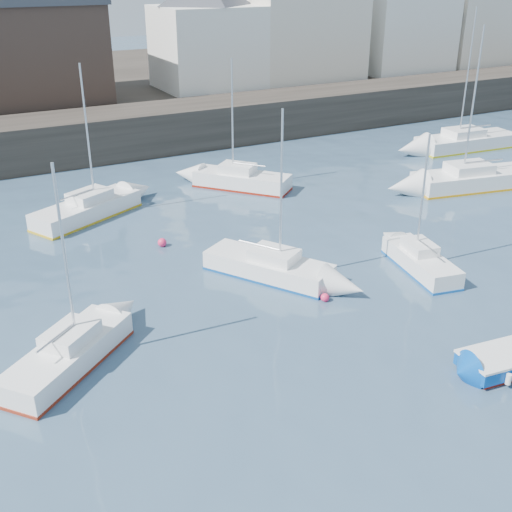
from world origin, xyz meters
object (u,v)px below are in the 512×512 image
sailboat_b (269,266)px  sailboat_h (87,209)px  sailboat_c (421,261)px  buoy_far (162,246)px  sailboat_f (241,180)px  sailboat_g (466,141)px  sailboat_d (472,179)px  buoy_mid (325,301)px  blue_dinghy (512,358)px  sailboat_a (68,354)px

sailboat_b → sailboat_h: 11.91m
sailboat_c → buoy_far: (-9.29, 7.88, -0.47)m
buoy_far → sailboat_b: bearing=-60.1°
sailboat_f → sailboat_g: size_ratio=0.78×
sailboat_d → buoy_far: 19.72m
sailboat_b → sailboat_d: (16.69, 4.77, 0.09)m
buoy_far → buoy_mid: bearing=-64.6°
buoy_mid → sailboat_h: bearing=114.2°
sailboat_c → sailboat_g: bearing=40.5°
sailboat_c → sailboat_h: 17.60m
blue_dinghy → buoy_far: size_ratio=8.93×
sailboat_a → sailboat_d: (26.04, 7.63, 0.08)m
sailboat_g → buoy_mid: (-21.98, -14.64, -0.56)m
sailboat_b → sailboat_g: size_ratio=0.76×
sailboat_c → sailboat_g: size_ratio=0.62×
buoy_mid → sailboat_g: bearing=33.7°
blue_dinghy → sailboat_d: sailboat_d is taller
sailboat_b → buoy_far: 6.08m
sailboat_d → sailboat_f: size_ratio=1.24×
sailboat_b → sailboat_c: sailboat_b is taller
sailboat_g → blue_dinghy: bearing=-131.4°
buoy_mid → buoy_far: (-3.94, 8.30, 0.00)m
sailboat_c → sailboat_h: bearing=130.9°
sailboat_c → buoy_far: 12.19m
sailboat_b → buoy_mid: bearing=-73.2°
sailboat_f → buoy_mid: bearing=-103.3°
sailboat_h → buoy_mid: bearing=-65.8°
sailboat_b → sailboat_f: sailboat_f is taller
buoy_far → sailboat_d: bearing=-1.4°
sailboat_d → sailboat_g: (6.21, 6.82, -0.02)m
sailboat_f → buoy_far: bearing=-140.5°
sailboat_d → sailboat_h: sailboat_d is taller
sailboat_f → sailboat_g: (18.59, 0.31, 0.02)m
blue_dinghy → sailboat_c: sailboat_c is taller
sailboat_g → sailboat_a: bearing=-155.9°
blue_dinghy → sailboat_b: bearing=111.5°
sailboat_f → sailboat_a: bearing=-134.0°
sailboat_g → buoy_far: bearing=-166.3°
sailboat_h → buoy_far: sailboat_h is taller
blue_dinghy → buoy_mid: blue_dinghy is taller
blue_dinghy → sailboat_h: 22.59m
sailboat_b → sailboat_h: sailboat_h is taller
sailboat_a → buoy_mid: sailboat_a is taller
blue_dinghy → sailboat_a: sailboat_a is taller
sailboat_b → sailboat_h: (-5.25, 10.69, 0.04)m
sailboat_c → sailboat_b: bearing=157.3°
blue_dinghy → sailboat_d: (12.76, 14.72, 0.18)m
sailboat_c → sailboat_f: (-1.96, 13.91, 0.07)m
sailboat_c → sailboat_g: sailboat_g is taller
buoy_mid → blue_dinghy: bearing=-66.5°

